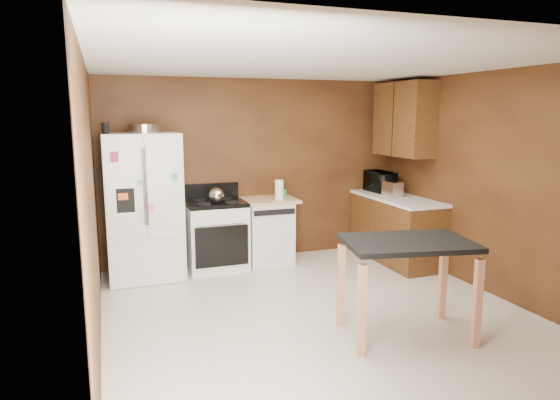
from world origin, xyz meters
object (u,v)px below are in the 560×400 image
green_canister (283,193)px  microwave (380,182)px  gas_range (216,234)px  island (407,256)px  dishwasher (267,230)px  roasting_pan (145,128)px  pen_cup (105,128)px  toaster (393,189)px  paper_towel (279,190)px  kettle (216,195)px  refrigerator (144,206)px

green_canister → microwave: microwave is taller
gas_range → island: gas_range is taller
green_canister → dishwasher: (-0.25, -0.06, -0.49)m
roasting_pan → island: 3.46m
pen_cup → green_canister: 2.47m
toaster → microwave: (0.05, 0.41, 0.03)m
paper_towel → gas_range: size_ratio=0.24×
kettle → dishwasher: (0.73, 0.15, -0.55)m
green_canister → paper_towel: bearing=-123.0°
refrigerator → island: refrigerator is taller
toaster → island: (-1.21, -2.19, -0.24)m
pen_cup → dishwasher: size_ratio=0.14×
green_canister → refrigerator: refrigerator is taller
toaster → island: bearing=-120.2°
microwave → gas_range: size_ratio=0.45×
paper_towel → refrigerator: 1.76m
roasting_pan → island: size_ratio=0.33×
green_canister → island: size_ratio=0.08×
roasting_pan → paper_towel: roasting_pan is taller
toaster → roasting_pan: bearing=172.0°
green_canister → roasting_pan: bearing=-176.4°
kettle → refrigerator: refrigerator is taller
pen_cup → refrigerator: 1.05m
kettle → dishwasher: size_ratio=0.22×
kettle → dishwasher: kettle is taller
pen_cup → kettle: bearing=2.1°
microwave → toaster: bearing=170.0°
pen_cup → paper_towel: size_ratio=0.48×
island → toaster: bearing=61.1°
pen_cup → green_canister: (2.28, 0.26, -0.92)m
kettle → toaster: toaster is taller
toaster → gas_range: size_ratio=0.25×
roasting_pan → dishwasher: 2.10m
pen_cup → paper_towel: bearing=1.7°
toaster → microwave: microwave is taller
toaster → refrigerator: refrigerator is taller
refrigerator → gas_range: refrigerator is taller
microwave → island: size_ratio=0.40×
microwave → gas_range: microwave is taller
kettle → paper_towel: paper_towel is taller
roasting_pan → dishwasher: size_ratio=0.47×
paper_towel → refrigerator: (-1.76, 0.05, -0.12)m
roasting_pan → microwave: size_ratio=0.85×
green_canister → dishwasher: green_canister is taller
toaster → microwave: size_ratio=0.57×
pen_cup → gas_range: size_ratio=0.12×
green_canister → microwave: size_ratio=0.21×
paper_towel → toaster: bearing=-11.0°
paper_towel → gas_range: bearing=172.7°
kettle → refrigerator: bearing=176.0°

